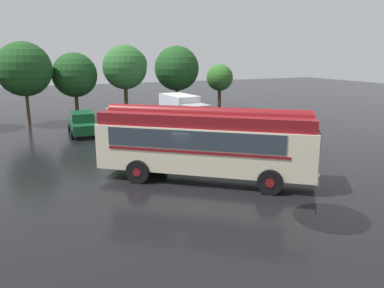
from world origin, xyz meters
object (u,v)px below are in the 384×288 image
vintage_bus (205,141)px  car_mid_left (120,119)px  car_mid_right (155,118)px  car_near_left (83,123)px  box_van (183,109)px

vintage_bus → car_mid_left: (-0.82, 13.39, -1.05)m
vintage_bus → car_mid_right: size_ratio=2.17×
car_mid_left → car_mid_right: bearing=-10.1°
car_near_left → box_van: (8.18, 0.27, 0.52)m
car_mid_right → box_van: size_ratio=0.74×
vintage_bus → car_mid_right: vintage_bus is taller
vintage_bus → car_mid_right: bearing=81.7°
car_near_left → car_mid_left: 2.96m
box_van → vintage_bus: bearing=-108.8°
car_near_left → car_mid_right: 5.62m
car_near_left → box_van: 8.20m
car_near_left → box_van: box_van is taller
car_near_left → car_mid_right: same height
car_near_left → vintage_bus: bearing=-73.8°
vintage_bus → car_mid_right: (1.89, 12.91, -1.05)m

